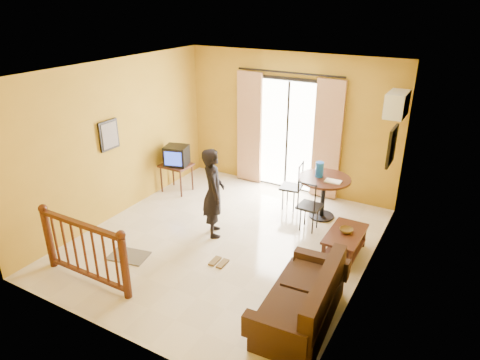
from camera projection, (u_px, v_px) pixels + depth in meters
The scene contains 19 objects.
ground at pixel (226, 240), 7.16m from camera, with size 5.00×5.00×0.00m, color beige.
room_shell at pixel (224, 144), 6.48m from camera, with size 5.00×5.00×5.00m.
balcony_door at pixel (287, 134), 8.63m from camera, with size 2.25×0.14×2.46m.
tv_table at pixel (176, 168), 8.77m from camera, with size 0.59×0.49×0.59m.
television at pixel (177, 156), 8.64m from camera, with size 0.54×0.51×0.40m.
picture_left at pixel (109, 135), 7.38m from camera, with size 0.05×0.42×0.52m.
dining_table at pixel (324, 186), 7.68m from camera, with size 0.94×0.94×0.78m.
water_jug at pixel (319, 169), 7.62m from camera, with size 0.15×0.15×0.27m, color blue.
serving_tray at pixel (333, 181), 7.45m from camera, with size 0.28×0.18×0.02m, color beige.
dining_chairs at pixel (299, 218), 7.87m from camera, with size 1.03×1.01×0.95m.
air_conditioner at pixel (397, 104), 6.92m from camera, with size 0.31×0.60×0.40m.
botanical_print at pixel (392, 146), 6.55m from camera, with size 0.05×0.50×0.60m.
coffee_table at pixel (345, 240), 6.65m from camera, with size 0.51×0.91×0.41m.
bowl at pixel (346, 230), 6.60m from camera, with size 0.21×0.21×0.07m, color brown.
sofa at pixel (304, 303), 5.27m from camera, with size 0.86×1.68×0.78m.
standing_person at pixel (213, 193), 7.07m from camera, with size 0.56×0.37×1.54m, color black.
stair_balustrade at pixel (84, 247), 5.94m from camera, with size 1.63×0.13×1.04m.
doormat at pixel (129, 256), 6.72m from camera, with size 0.60×0.40×0.02m, color #635D4F.
sandals at pixel (219, 262), 6.55m from camera, with size 0.25×0.25×0.03m.
Camera 1 is at (3.24, -5.25, 3.78)m, focal length 32.00 mm.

